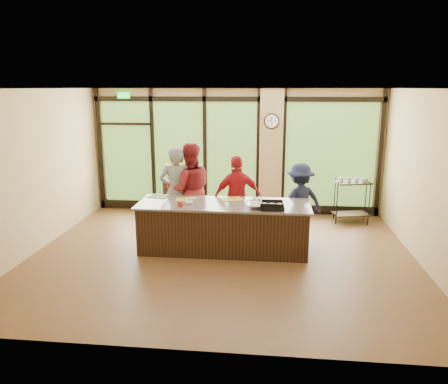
% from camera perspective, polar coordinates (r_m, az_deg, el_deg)
% --- Properties ---
extents(floor, '(7.00, 7.00, 0.00)m').
position_cam_1_polar(floor, '(8.12, -0.27, -8.31)').
color(floor, brown).
rests_on(floor, ground).
extents(ceiling, '(7.00, 7.00, 0.00)m').
position_cam_1_polar(ceiling, '(7.54, -0.30, 13.37)').
color(ceiling, silver).
rests_on(ceiling, back_wall).
extents(back_wall, '(7.00, 0.00, 7.00)m').
position_cam_1_polar(back_wall, '(10.64, 1.54, 5.30)').
color(back_wall, tan).
rests_on(back_wall, floor).
extents(left_wall, '(0.00, 6.00, 6.00)m').
position_cam_1_polar(left_wall, '(8.80, -23.60, 2.43)').
color(left_wall, tan).
rests_on(left_wall, floor).
extents(right_wall, '(0.00, 6.00, 6.00)m').
position_cam_1_polar(right_wall, '(8.09, 25.18, 1.39)').
color(right_wall, tan).
rests_on(right_wall, floor).
extents(window_wall, '(6.90, 0.12, 3.00)m').
position_cam_1_polar(window_wall, '(10.59, 2.40, 4.68)').
color(window_wall, tan).
rests_on(window_wall, floor).
extents(island_base, '(3.10, 1.00, 0.88)m').
position_cam_1_polar(island_base, '(8.25, -0.04, -4.70)').
color(island_base, black).
rests_on(island_base, floor).
extents(countertop, '(3.20, 1.10, 0.04)m').
position_cam_1_polar(countertop, '(8.12, -0.04, -1.62)').
color(countertop, '#6F655C').
rests_on(countertop, island_base).
extents(wall_clock, '(0.36, 0.04, 0.36)m').
position_cam_1_polar(wall_clock, '(10.39, 6.24, 9.19)').
color(wall_clock, black).
rests_on(wall_clock, window_wall).
extents(cook_left, '(0.74, 0.54, 1.87)m').
position_cam_1_polar(cook_left, '(8.95, -6.25, -0.02)').
color(cook_left, slate).
rests_on(cook_left, floor).
extents(cook_midleft, '(1.12, 0.99, 1.93)m').
position_cam_1_polar(cook_midleft, '(9.02, -4.52, 0.30)').
color(cook_midleft, maroon).
rests_on(cook_midleft, floor).
extents(cook_midright, '(1.08, 0.72, 1.70)m').
position_cam_1_polar(cook_midright, '(8.82, 1.74, -0.73)').
color(cook_midright, '#A4191F').
rests_on(cook_midright, floor).
extents(cook_right, '(1.15, 0.94, 1.56)m').
position_cam_1_polar(cook_right, '(8.92, 9.84, -1.24)').
color(cook_right, '#1B1F3B').
rests_on(cook_right, floor).
extents(roasting_pan, '(0.44, 0.36, 0.07)m').
position_cam_1_polar(roasting_pan, '(7.75, 6.30, -2.00)').
color(roasting_pan, black).
rests_on(roasting_pan, countertop).
extents(mixing_bowl, '(0.34, 0.34, 0.08)m').
position_cam_1_polar(mixing_bowl, '(7.79, 4.24, -1.84)').
color(mixing_bowl, silver).
rests_on(mixing_bowl, countertop).
extents(cutting_board_left, '(0.43, 0.36, 0.01)m').
position_cam_1_polar(cutting_board_left, '(8.71, -8.53, -0.54)').
color(cutting_board_left, '#529B38').
rests_on(cutting_board_left, countertop).
extents(cutting_board_center, '(0.40, 0.33, 0.01)m').
position_cam_1_polar(cutting_board_center, '(8.41, -5.14, -0.96)').
color(cutting_board_center, gold).
rests_on(cutting_board_center, countertop).
extents(cutting_board_right, '(0.49, 0.44, 0.01)m').
position_cam_1_polar(cutting_board_right, '(8.39, 0.94, -0.93)').
color(cutting_board_right, gold).
rests_on(cutting_board_right, countertop).
extents(prep_bowl_near, '(0.17, 0.17, 0.05)m').
position_cam_1_polar(prep_bowl_near, '(8.35, -4.13, -0.90)').
color(prep_bowl_near, white).
rests_on(prep_bowl_near, countertop).
extents(prep_bowl_mid, '(0.18, 0.18, 0.05)m').
position_cam_1_polar(prep_bowl_mid, '(8.09, -4.59, -1.40)').
color(prep_bowl_mid, white).
rests_on(prep_bowl_mid, countertop).
extents(prep_bowl_far, '(0.17, 0.17, 0.03)m').
position_cam_1_polar(prep_bowl_far, '(8.38, 4.65, -0.93)').
color(prep_bowl_far, white).
rests_on(prep_bowl_far, countertop).
extents(red_ramekin, '(0.12, 0.12, 0.08)m').
position_cam_1_polar(red_ramekin, '(7.90, -5.75, -1.68)').
color(red_ramekin, red).
rests_on(red_ramekin, countertop).
extents(flower_stand, '(0.51, 0.51, 0.82)m').
position_cam_1_polar(flower_stand, '(10.83, -6.49, -0.53)').
color(flower_stand, black).
rests_on(flower_stand, floor).
extents(flower_vase, '(0.26, 0.26, 0.26)m').
position_cam_1_polar(flower_vase, '(10.71, -6.57, 2.26)').
color(flower_vase, '#8F784E').
rests_on(flower_vase, flower_stand).
extents(bar_cart, '(0.85, 0.61, 1.05)m').
position_cam_1_polar(bar_cart, '(10.31, 16.35, -0.45)').
color(bar_cart, black).
rests_on(bar_cart, floor).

